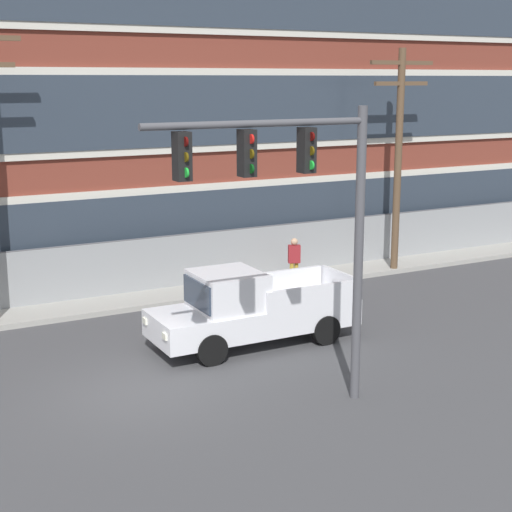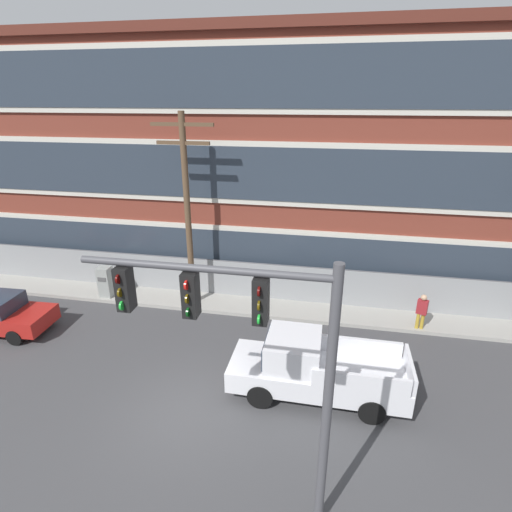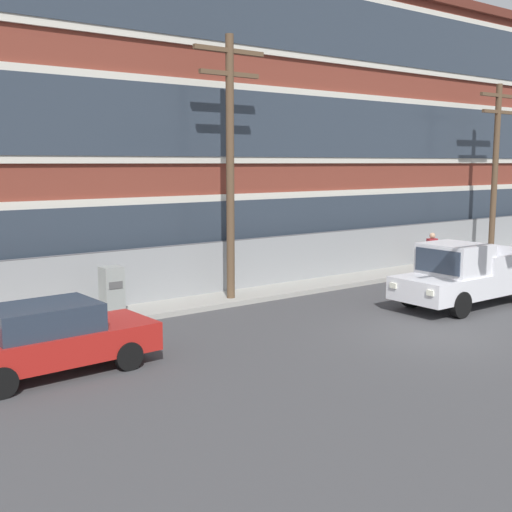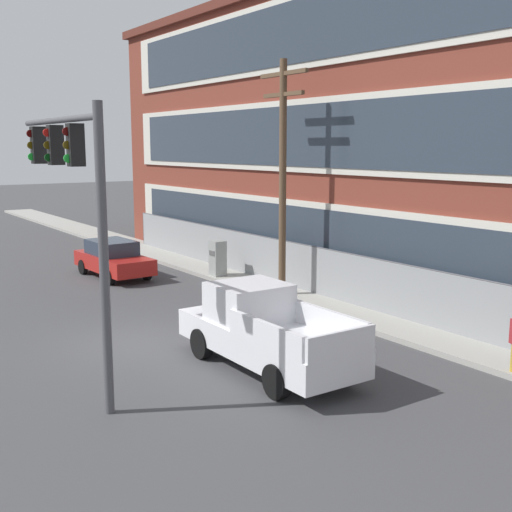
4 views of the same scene
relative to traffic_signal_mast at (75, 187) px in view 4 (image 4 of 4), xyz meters
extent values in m
plane|color=#424244|center=(-2.68, 2.57, -4.62)|extent=(160.00, 160.00, 0.00)
cube|color=#9E9B93|center=(-2.68, 9.63, -4.54)|extent=(80.00, 2.19, 0.16)
cube|color=beige|center=(1.74, 10.67, -2.54)|extent=(42.10, 0.10, 2.73)
cube|color=#2D3844|center=(1.74, 10.61, -2.54)|extent=(40.27, 0.06, 2.28)
cube|color=beige|center=(1.74, 10.67, 1.26)|extent=(42.10, 0.10, 2.73)
cube|color=#2D3844|center=(1.74, 10.61, 1.26)|extent=(40.27, 0.06, 2.28)
cube|color=gray|center=(-0.68, 10.21, -3.68)|extent=(36.11, 0.04, 1.88)
cylinder|color=#4C4C51|center=(-18.73, 10.21, -3.68)|extent=(0.06, 0.06, 1.88)
cylinder|color=#4C4C51|center=(-0.68, 10.21, -2.74)|extent=(36.11, 0.05, 0.05)
cylinder|color=#4C4C51|center=(1.51, 0.00, -1.44)|extent=(0.20, 0.20, 6.37)
cylinder|color=#4C4C51|center=(-0.91, 0.00, 1.45)|extent=(4.83, 0.14, 0.14)
cube|color=black|center=(0.17, 0.00, 0.90)|extent=(0.28, 0.32, 0.90)
cylinder|color=#4B0807|center=(0.17, -0.18, 1.18)|extent=(0.04, 0.18, 0.18)
cylinder|color=#503E08|center=(0.17, -0.18, 0.90)|extent=(0.04, 0.18, 0.18)
cylinder|color=green|center=(0.17, -0.18, 0.62)|extent=(0.04, 0.18, 0.18)
cube|color=black|center=(-1.18, 0.00, 0.90)|extent=(0.28, 0.32, 0.90)
cylinder|color=red|center=(-1.18, -0.18, 1.18)|extent=(0.04, 0.18, 0.18)
cylinder|color=#503E08|center=(-1.18, -0.18, 0.90)|extent=(0.04, 0.18, 0.18)
cylinder|color=#0A4011|center=(-1.18, -0.18, 0.62)|extent=(0.04, 0.18, 0.18)
cube|color=black|center=(-2.52, 0.00, 0.90)|extent=(0.28, 0.32, 0.90)
cylinder|color=#4B0807|center=(-2.52, -0.18, 1.18)|extent=(0.04, 0.18, 0.18)
cylinder|color=#503E08|center=(-2.52, -0.18, 0.90)|extent=(0.04, 0.18, 0.18)
cylinder|color=green|center=(-2.52, -0.18, 0.62)|extent=(0.04, 0.18, 0.18)
cube|color=silver|center=(1.24, 4.23, -3.87)|extent=(5.57, 2.01, 0.70)
cube|color=silver|center=(0.46, 4.24, -3.04)|extent=(1.68, 1.82, 0.96)
cube|color=#283342|center=(-0.39, 4.24, -3.04)|extent=(0.07, 1.62, 0.72)
cube|color=silver|center=(2.48, 3.30, -3.24)|extent=(2.78, 0.14, 0.56)
cube|color=silver|center=(2.49, 5.15, -3.24)|extent=(2.78, 0.14, 0.56)
cube|color=silver|center=(3.97, 4.21, -3.24)|extent=(0.11, 1.89, 0.56)
cylinder|color=black|center=(-0.44, 3.34, -4.22)|extent=(0.80, 0.27, 0.80)
cylinder|color=black|center=(-0.42, 5.15, -4.22)|extent=(0.80, 0.27, 0.80)
cylinder|color=black|center=(2.90, 3.32, -4.22)|extent=(0.80, 0.27, 0.80)
cylinder|color=black|center=(2.91, 5.13, -4.22)|extent=(0.80, 0.27, 0.80)
cube|color=white|center=(-1.57, 3.56, -3.77)|extent=(0.06, 0.24, 0.16)
cube|color=white|center=(-1.56, 4.94, -3.77)|extent=(0.06, 0.24, 0.16)
cube|color=#AD1E19|center=(-11.77, 5.59, -3.98)|extent=(4.51, 1.95, 0.64)
cube|color=#283342|center=(-11.95, 5.58, -3.36)|extent=(2.28, 1.65, 0.60)
cylinder|color=black|center=(-10.43, 6.47, -4.30)|extent=(0.65, 0.23, 0.64)
cylinder|color=black|center=(-10.37, 4.82, -4.30)|extent=(0.65, 0.23, 0.64)
cylinder|color=black|center=(-13.18, 6.36, -4.30)|extent=(0.65, 0.23, 0.64)
cylinder|color=black|center=(-13.12, 4.71, -4.30)|extent=(0.65, 0.23, 0.64)
cylinder|color=brown|center=(-4.63, 9.14, -0.38)|extent=(0.26, 0.26, 8.48)
cube|color=brown|center=(-4.63, 9.14, 3.36)|extent=(2.58, 0.14, 0.14)
cube|color=brown|center=(-4.63, 9.14, 2.66)|extent=(2.19, 0.14, 0.14)
cube|color=#939993|center=(-8.86, 8.97, -3.81)|extent=(0.58, 0.55, 1.63)
cube|color=#515151|center=(-8.86, 8.69, -3.48)|extent=(0.40, 0.02, 0.20)
camera|label=1|loc=(-8.12, -13.30, 2.29)|focal=55.00mm
camera|label=2|loc=(1.30, -6.33, 4.35)|focal=28.00mm
camera|label=3|loc=(-16.33, -7.79, -0.08)|focal=45.00mm
camera|label=4|loc=(13.66, -4.70, 0.88)|focal=45.00mm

